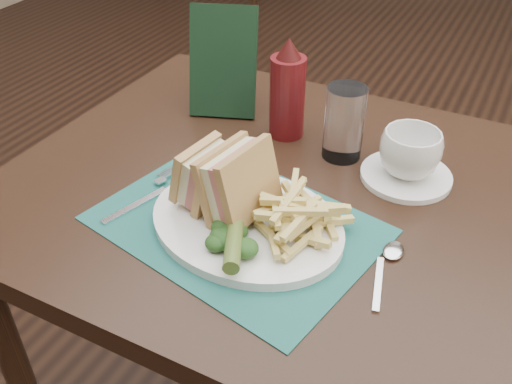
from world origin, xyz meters
The scene contains 16 objects.
floor centered at (0.00, 0.00, 0.00)m, with size 7.00×7.00×0.00m, color black.
table_main centered at (0.00, -0.50, 0.38)m, with size 0.90×0.75×0.75m, color black, non-canonical shape.
placemat centered at (-0.02, -0.63, 0.75)m, with size 0.40×0.29×0.00m, color #1B5851.
plate centered at (0.00, -0.63, 0.76)m, with size 0.30×0.24×0.01m, color white, non-canonical shape.
sandwich_half_a centered at (-0.09, -0.61, 0.81)m, with size 0.06×0.09×0.08m, color #DAB56A, non-canonical shape.
sandwich_half_b centered at (-0.04, -0.61, 0.82)m, with size 0.06×0.11×0.10m, color tan, non-canonical shape.
kale_garnish centered at (0.01, -0.68, 0.78)m, with size 0.11×0.08×0.03m, color #183914, non-canonical shape.
pickle_spear centered at (0.02, -0.70, 0.79)m, with size 0.02×0.02×0.12m, color #485F24.
fries_pile centered at (0.07, -0.61, 0.80)m, with size 0.18×0.20×0.06m, color #DCC76E, non-canonical shape.
fork centered at (-0.18, -0.63, 0.76)m, with size 0.03×0.17×0.01m, color silver, non-canonical shape.
spoon centered at (0.21, -0.63, 0.76)m, with size 0.03×0.15×0.01m, color silver, non-canonical shape.
saucer centered at (0.18, -0.39, 0.76)m, with size 0.15×0.15×0.01m, color white.
coffee_cup centered at (0.18, -0.39, 0.80)m, with size 0.10×0.10×0.08m, color white.
drinking_glass centered at (0.05, -0.37, 0.81)m, with size 0.07×0.07×0.13m, color white.
ketchup_bottle centered at (-0.06, -0.35, 0.84)m, with size 0.06×0.06×0.19m, color #4E0D10, non-canonical shape.
check_presenter centered at (-0.21, -0.32, 0.85)m, with size 0.13×0.01×0.21m, color black.
Camera 1 is at (0.31, -1.20, 1.29)m, focal length 40.00 mm.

